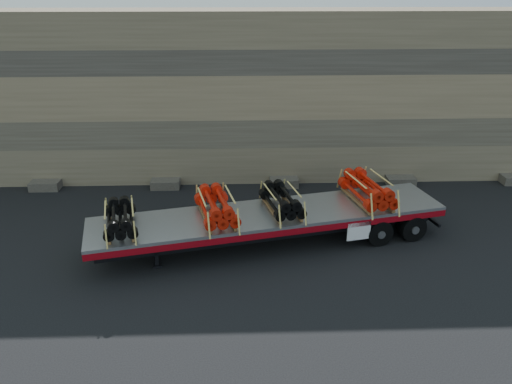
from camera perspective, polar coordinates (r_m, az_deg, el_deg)
ground at (r=16.92m, az=-2.23°, el=-5.48°), size 120.00×120.00×0.00m
rock_wall at (r=21.85m, az=-2.34°, el=10.95°), size 44.00×3.00×7.00m
trailer at (r=16.41m, az=1.57°, el=-4.15°), size 11.74×4.74×1.15m
bundle_front at (r=15.47m, az=-15.27°, el=-3.02°), size 1.36×2.08×0.68m
bundle_midfront at (r=15.63m, az=-4.55°, el=-1.76°), size 1.54×2.35×0.77m
bundle_midrear at (r=16.11m, az=2.96°, el=-1.04°), size 1.42×2.17×0.71m
bundle_rear at (r=17.20m, az=12.61°, el=0.19°), size 1.62×2.48×0.81m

